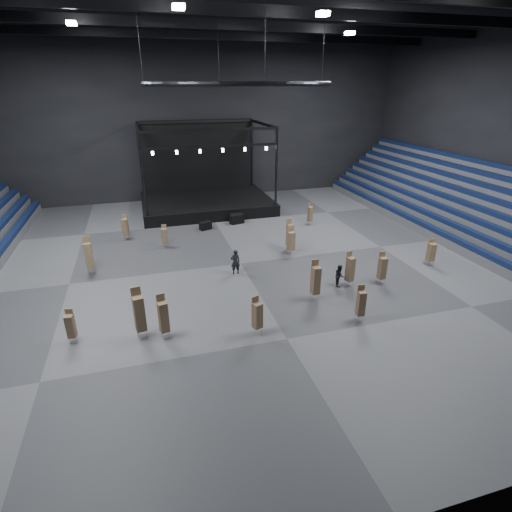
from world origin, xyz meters
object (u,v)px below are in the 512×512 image
object	(u,v)px
flight_case_mid	(237,219)
man_center	(235,262)
flight_case_right	(236,217)
chair_stack_0	(431,252)
chair_stack_10	(291,240)
chair_stack_8	(163,316)
chair_stack_14	(257,315)
chair_stack_9	(139,313)
chair_stack_2	(310,214)
chair_stack_3	(290,235)
chair_stack_5	(125,227)
stage	(205,195)
flight_case_left	(205,226)
crew_member	(339,275)
chair_stack_12	(382,268)
chair_stack_13	(71,326)
chair_stack_6	(361,303)
chair_stack_1	(164,236)
chair_stack_11	(350,268)
chair_stack_7	(89,255)
chair_stack_4	(316,280)

from	to	relation	value
flight_case_mid	man_center	world-z (taller)	man_center
flight_case_right	man_center	size ratio (longest dim) A/B	0.66
flight_case_mid	man_center	xyz separation A→B (m)	(-2.84, -11.26, 0.50)
chair_stack_0	chair_stack_10	world-z (taller)	chair_stack_10
chair_stack_8	chair_stack_14	bearing A→B (deg)	-24.80
flight_case_mid	chair_stack_9	size ratio (longest dim) A/B	0.45
chair_stack_2	chair_stack_10	xyz separation A→B (m)	(-4.53, -6.60, 0.09)
chair_stack_3	chair_stack_5	xyz separation A→B (m)	(-13.26, 6.49, -0.19)
chair_stack_14	man_center	size ratio (longest dim) A/B	1.21
stage	chair_stack_10	distance (m)	16.19
flight_case_left	crew_member	size ratio (longest dim) A/B	0.73
chair_stack_12	flight_case_right	bearing A→B (deg)	111.09
chair_stack_13	man_center	world-z (taller)	chair_stack_13
chair_stack_14	crew_member	xyz separation A→B (m)	(7.13, 3.98, -0.42)
chair_stack_6	chair_stack_14	distance (m)	6.26
chair_stack_9	chair_stack_2	bearing A→B (deg)	30.93
flight_case_left	chair_stack_1	distance (m)	5.49
chair_stack_2	chair_stack_6	world-z (taller)	chair_stack_6
flight_case_mid	chair_stack_2	bearing A→B (deg)	-18.73
chair_stack_14	chair_stack_3	bearing A→B (deg)	40.25
stage	flight_case_right	distance (m)	6.35
chair_stack_0	chair_stack_11	bearing A→B (deg)	-168.29
flight_case_left	chair_stack_10	xyz separation A→B (m)	(5.75, -8.03, 0.84)
chair_stack_8	chair_stack_10	size ratio (longest dim) A/B	1.15
flight_case_mid	chair_stack_2	world-z (taller)	chair_stack_2
stage	flight_case_mid	world-z (taller)	stage
chair_stack_1	chair_stack_8	world-z (taller)	chair_stack_8
flight_case_right	chair_stack_3	world-z (taller)	chair_stack_3
flight_case_left	flight_case_right	distance (m)	3.87
chair_stack_2	chair_stack_13	distance (m)	25.10
chair_stack_6	chair_stack_7	distance (m)	19.52
chair_stack_0	chair_stack_11	size ratio (longest dim) A/B	0.84
chair_stack_1	man_center	distance (m)	8.18
chair_stack_0	chair_stack_9	distance (m)	22.00
chair_stack_9	crew_member	size ratio (longest dim) A/B	1.94
flight_case_left	chair_stack_13	xyz separation A→B (m)	(-10.03, -16.18, 0.67)
flight_case_left	flight_case_right	world-z (taller)	flight_case_right
chair_stack_6	chair_stack_5	bearing A→B (deg)	132.42
flight_case_right	chair_stack_4	world-z (taller)	chair_stack_4
chair_stack_8	crew_member	distance (m)	12.53
chair_stack_7	chair_stack_12	world-z (taller)	chair_stack_7
chair_stack_14	chair_stack_10	bearing A→B (deg)	39.11
chair_stack_11	chair_stack_14	bearing A→B (deg)	-170.33
flight_case_right	chair_stack_11	xyz separation A→B (m)	(4.18, -16.05, 0.89)
chair_stack_6	chair_stack_8	bearing A→B (deg)	178.15
chair_stack_1	crew_member	distance (m)	15.37
chair_stack_6	chair_stack_13	bearing A→B (deg)	177.11
stage	chair_stack_14	distance (m)	25.75
chair_stack_12	chair_stack_0	bearing A→B (deg)	16.27
stage	chair_stack_2	bearing A→B (deg)	-44.95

